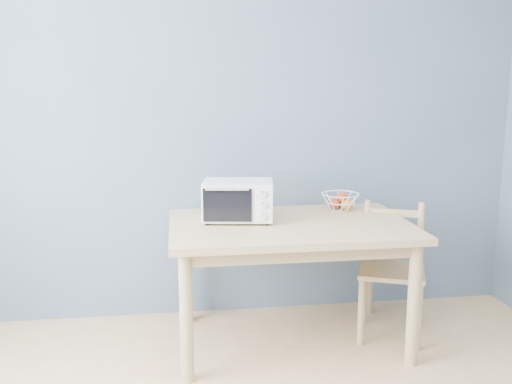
{
  "coord_description": "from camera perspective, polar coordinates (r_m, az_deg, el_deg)",
  "views": [
    {
      "loc": [
        -0.29,
        -1.47,
        1.57
      ],
      "look_at": [
        0.16,
        1.74,
        0.93
      ],
      "focal_mm": 40.0,
      "sensor_mm": 36.0,
      "label": 1
    }
  ],
  "objects": [
    {
      "name": "fruit_basket",
      "position": [
        3.67,
        8.43,
        -0.89
      ],
      "size": [
        0.27,
        0.27,
        0.12
      ],
      "rotation": [
        0.0,
        0.0,
        -0.14
      ],
      "color": "white",
      "rests_on": "dining_table"
    },
    {
      "name": "dining_chair",
      "position": [
        3.65,
        13.39,
        -7.75
      ],
      "size": [
        0.5,
        0.5,
        0.82
      ],
      "rotation": [
        0.0,
        0.0,
        -0.38
      ],
      "color": "tan",
      "rests_on": "ground"
    },
    {
      "name": "room",
      "position": [
        1.52,
        3.11,
        0.99
      ],
      "size": [
        4.01,
        4.51,
        2.61
      ],
      "color": "tan",
      "rests_on": "ground"
    },
    {
      "name": "toaster_oven",
      "position": [
        3.35,
        -2.09,
        -0.8
      ],
      "size": [
        0.44,
        0.34,
        0.24
      ],
      "rotation": [
        0.0,
        0.0,
        -0.15
      ],
      "color": "white",
      "rests_on": "dining_table"
    },
    {
      "name": "dining_table",
      "position": [
        3.36,
        3.43,
        -4.75
      ],
      "size": [
        1.4,
        0.9,
        0.75
      ],
      "color": "tan",
      "rests_on": "ground"
    }
  ]
}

